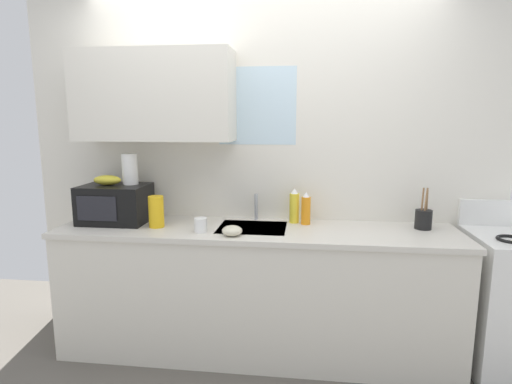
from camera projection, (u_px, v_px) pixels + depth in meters
The scene contains 12 objects.
kitchen_wall_assembly at pixel (241, 156), 3.01m from camera, with size 3.48×0.42×2.50m.
counter_unit at pixel (256, 290), 2.85m from camera, with size 2.71×0.63×0.90m.
sink_faucet at pixel (256, 207), 2.99m from camera, with size 0.03×0.03×0.19m, color #B2B5BA.
microwave at pixel (115, 204), 2.92m from camera, with size 0.46×0.35×0.27m.
banana_bunch at pixel (107, 180), 2.90m from camera, with size 0.20×0.11×0.07m, color gold.
paper_towel_roll at pixel (130, 169), 2.91m from camera, with size 0.11×0.11×0.22m, color white.
dish_soap_bottle_yellow at pixel (294, 207), 2.91m from camera, with size 0.07×0.07×0.25m.
dish_soap_bottle_orange at pixel (306, 209), 2.86m from camera, with size 0.06×0.06×0.23m.
cereal_canister at pixel (156, 212), 2.78m from camera, with size 0.10×0.10×0.22m, color gold.
mug_white at pixel (201, 225), 2.67m from camera, with size 0.08×0.08×0.10m, color white.
utensil_crock at pixel (423, 219), 2.74m from camera, with size 0.11×0.11×0.28m.
small_bowl at pixel (232, 231), 2.58m from camera, with size 0.13×0.13×0.07m, color beige.
Camera 1 is at (0.33, -2.67, 1.62)m, focal length 28.61 mm.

